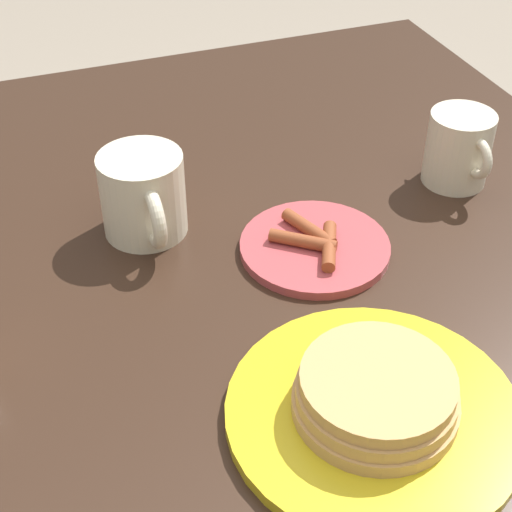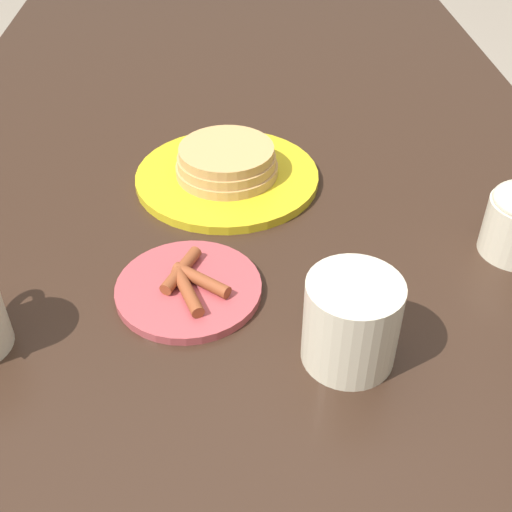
% 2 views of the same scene
% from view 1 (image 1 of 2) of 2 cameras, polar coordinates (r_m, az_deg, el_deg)
% --- Properties ---
extents(pancake_plate, '(0.25, 0.25, 0.05)m').
position_cam_1_polar(pancake_plate, '(0.66, 8.63, -10.58)').
color(pancake_plate, gold).
rests_on(pancake_plate, dining_table).
extents(side_plate_bacon, '(0.16, 0.16, 0.02)m').
position_cam_1_polar(side_plate_bacon, '(0.83, 4.28, 0.74)').
color(side_plate_bacon, '#B2474C').
rests_on(side_plate_bacon, dining_table).
extents(coffee_mug, '(0.12, 0.09, 0.09)m').
position_cam_1_polar(coffee_mug, '(0.84, -8.17, 4.40)').
color(coffee_mug, beige).
rests_on(coffee_mug, dining_table).
extents(creamer_pitcher, '(0.11, 0.08, 0.10)m').
position_cam_1_polar(creamer_pitcher, '(0.94, 14.51, 7.72)').
color(creamer_pitcher, beige).
rests_on(creamer_pitcher, dining_table).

